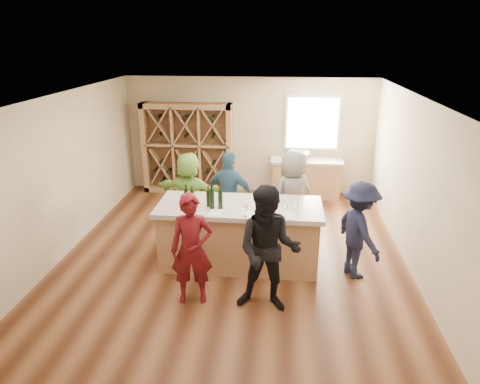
# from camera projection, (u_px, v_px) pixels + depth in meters

# --- Properties ---
(floor) EXTENTS (6.00, 7.00, 0.10)m
(floor) POSITION_uv_depth(u_px,v_px,m) (233.00, 258.00, 7.67)
(floor) COLOR brown
(floor) RESTS_ON ground
(ceiling) EXTENTS (6.00, 7.00, 0.10)m
(ceiling) POSITION_uv_depth(u_px,v_px,m) (232.00, 94.00, 6.67)
(ceiling) COLOR white
(ceiling) RESTS_ON ground
(wall_back) EXTENTS (6.00, 0.10, 2.80)m
(wall_back) POSITION_uv_depth(u_px,v_px,m) (250.00, 135.00, 10.48)
(wall_back) COLOR #C9B592
(wall_back) RESTS_ON ground
(wall_front) EXTENTS (6.00, 0.10, 2.80)m
(wall_front) POSITION_uv_depth(u_px,v_px,m) (187.00, 309.00, 3.86)
(wall_front) COLOR #C9B592
(wall_front) RESTS_ON ground
(wall_left) EXTENTS (0.10, 7.00, 2.80)m
(wall_left) POSITION_uv_depth(u_px,v_px,m) (60.00, 176.00, 7.46)
(wall_left) COLOR #C9B592
(wall_left) RESTS_ON ground
(wall_right) EXTENTS (0.10, 7.00, 2.80)m
(wall_right) POSITION_uv_depth(u_px,v_px,m) (421.00, 188.00, 6.88)
(wall_right) COLOR #C9B592
(wall_right) RESTS_ON ground
(window_frame) EXTENTS (1.30, 0.06, 1.30)m
(window_frame) POSITION_uv_depth(u_px,v_px,m) (312.00, 123.00, 10.15)
(window_frame) COLOR white
(window_frame) RESTS_ON wall_back
(window_pane) EXTENTS (1.18, 0.01, 1.18)m
(window_pane) POSITION_uv_depth(u_px,v_px,m) (313.00, 123.00, 10.11)
(window_pane) COLOR white
(window_pane) RESTS_ON wall_back
(wine_rack) EXTENTS (2.20, 0.45, 2.20)m
(wine_rack) POSITION_uv_depth(u_px,v_px,m) (188.00, 149.00, 10.47)
(wine_rack) COLOR #A87C50
(wine_rack) RESTS_ON floor
(back_counter_base) EXTENTS (1.60, 0.58, 0.86)m
(back_counter_base) POSITION_uv_depth(u_px,v_px,m) (306.00, 179.00, 10.36)
(back_counter_base) COLOR #A87C50
(back_counter_base) RESTS_ON floor
(back_counter_top) EXTENTS (1.70, 0.62, 0.06)m
(back_counter_top) POSITION_uv_depth(u_px,v_px,m) (307.00, 161.00, 10.20)
(back_counter_top) COLOR beige
(back_counter_top) RESTS_ON back_counter_base
(sink) EXTENTS (0.54, 0.54, 0.19)m
(sink) POSITION_uv_depth(u_px,v_px,m) (299.00, 156.00, 10.18)
(sink) COLOR silver
(sink) RESTS_ON back_counter_top
(faucet) EXTENTS (0.02, 0.02, 0.30)m
(faucet) POSITION_uv_depth(u_px,v_px,m) (298.00, 151.00, 10.33)
(faucet) COLOR silver
(faucet) RESTS_ON back_counter_top
(tasting_counter_base) EXTENTS (2.60, 1.00, 1.00)m
(tasting_counter_base) POSITION_uv_depth(u_px,v_px,m) (239.00, 236.00, 7.26)
(tasting_counter_base) COLOR #A87C50
(tasting_counter_base) RESTS_ON floor
(tasting_counter_top) EXTENTS (2.72, 1.12, 0.08)m
(tasting_counter_top) POSITION_uv_depth(u_px,v_px,m) (239.00, 207.00, 7.08)
(tasting_counter_top) COLOR beige
(tasting_counter_top) RESTS_ON tasting_counter_base
(wine_bottle_a) EXTENTS (0.09, 0.09, 0.29)m
(wine_bottle_a) POSITION_uv_depth(u_px,v_px,m) (186.00, 198.00, 6.97)
(wine_bottle_a) COLOR black
(wine_bottle_a) RESTS_ON tasting_counter_top
(wine_bottle_b) EXTENTS (0.09, 0.09, 0.28)m
(wine_bottle_b) POSITION_uv_depth(u_px,v_px,m) (192.00, 200.00, 6.90)
(wine_bottle_b) COLOR black
(wine_bottle_b) RESTS_ON tasting_counter_top
(wine_bottle_c) EXTENTS (0.08, 0.08, 0.27)m
(wine_bottle_c) POSITION_uv_depth(u_px,v_px,m) (208.00, 199.00, 6.96)
(wine_bottle_c) COLOR black
(wine_bottle_c) RESTS_ON tasting_counter_top
(wine_bottle_d) EXTENTS (0.10, 0.10, 0.33)m
(wine_bottle_d) POSITION_uv_depth(u_px,v_px,m) (212.00, 199.00, 6.86)
(wine_bottle_d) COLOR black
(wine_bottle_d) RESTS_ON tasting_counter_top
(wine_bottle_e) EXTENTS (0.08, 0.08, 0.30)m
(wine_bottle_e) POSITION_uv_depth(u_px,v_px,m) (220.00, 200.00, 6.86)
(wine_bottle_e) COLOR black
(wine_bottle_e) RESTS_ON tasting_counter_top
(wine_glass_b) EXTENTS (0.08, 0.08, 0.19)m
(wine_glass_b) POSITION_uv_depth(u_px,v_px,m) (245.00, 211.00, 6.58)
(wine_glass_b) COLOR white
(wine_glass_b) RESTS_ON tasting_counter_top
(wine_glass_c) EXTENTS (0.08, 0.08, 0.19)m
(wine_glass_c) POSITION_uv_depth(u_px,v_px,m) (286.00, 211.00, 6.57)
(wine_glass_c) COLOR white
(wine_glass_c) RESTS_ON tasting_counter_top
(wine_glass_d) EXTENTS (0.08, 0.08, 0.17)m
(wine_glass_d) POSITION_uv_depth(u_px,v_px,m) (264.00, 204.00, 6.88)
(wine_glass_d) COLOR white
(wine_glass_d) RESTS_ON tasting_counter_top
(wine_glass_e) EXTENTS (0.08, 0.08, 0.19)m
(wine_glass_e) POSITION_uv_depth(u_px,v_px,m) (296.00, 208.00, 6.67)
(wine_glass_e) COLOR white
(wine_glass_e) RESTS_ON tasting_counter_top
(tasting_menu_a) EXTENTS (0.22, 0.29, 0.00)m
(tasting_menu_a) POSITION_uv_depth(u_px,v_px,m) (216.00, 212.00, 6.76)
(tasting_menu_a) COLOR white
(tasting_menu_a) RESTS_ON tasting_counter_top
(tasting_menu_b) EXTENTS (0.34, 0.38, 0.00)m
(tasting_menu_b) POSITION_uv_depth(u_px,v_px,m) (253.00, 215.00, 6.66)
(tasting_menu_b) COLOR white
(tasting_menu_b) RESTS_ON tasting_counter_top
(tasting_menu_c) EXTENTS (0.31, 0.37, 0.00)m
(tasting_menu_c) POSITION_uv_depth(u_px,v_px,m) (288.00, 215.00, 6.66)
(tasting_menu_c) COLOR white
(tasting_menu_c) RESTS_ON tasting_counter_top
(person_near_left) EXTENTS (0.67, 0.53, 1.68)m
(person_near_left) POSITION_uv_depth(u_px,v_px,m) (192.00, 249.00, 6.11)
(person_near_left) COLOR #590F14
(person_near_left) RESTS_ON floor
(person_near_right) EXTENTS (0.94, 0.57, 1.86)m
(person_near_right) POSITION_uv_depth(u_px,v_px,m) (268.00, 250.00, 5.89)
(person_near_right) COLOR black
(person_near_right) RESTS_ON floor
(person_server) EXTENTS (0.86, 1.15, 1.61)m
(person_server) POSITION_uv_depth(u_px,v_px,m) (359.00, 230.00, 6.78)
(person_server) COLOR #191E38
(person_server) RESTS_ON floor
(person_far_mid) EXTENTS (1.11, 0.78, 1.72)m
(person_far_mid) POSITION_uv_depth(u_px,v_px,m) (230.00, 196.00, 8.08)
(person_far_mid) COLOR #335972
(person_far_mid) RESTS_ON floor
(person_far_right) EXTENTS (1.02, 0.95, 1.76)m
(person_far_right) POSITION_uv_depth(u_px,v_px,m) (292.00, 197.00, 7.98)
(person_far_right) COLOR slate
(person_far_right) RESTS_ON floor
(person_far_left) EXTENTS (1.61, 0.89, 1.64)m
(person_far_left) POSITION_uv_depth(u_px,v_px,m) (190.00, 193.00, 8.31)
(person_far_left) COLOR #8CC64C
(person_far_left) RESTS_ON floor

